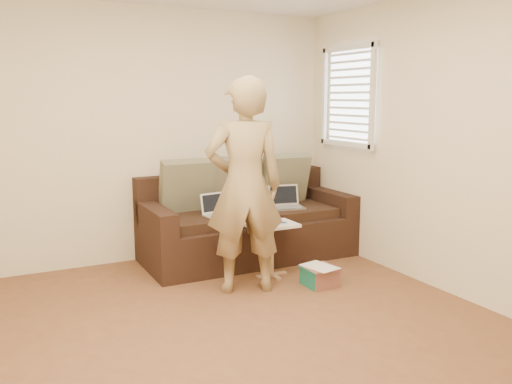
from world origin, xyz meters
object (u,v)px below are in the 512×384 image
Objects in this scene: sofa at (248,219)px; laptop_white at (221,216)px; drinking_glass at (253,217)px; striped_box at (320,276)px; person at (245,186)px; side_table at (272,250)px; laptop_silver at (288,208)px.

sofa reaches higher than laptop_white.
laptop_white and drinking_glass have the same top height.
laptop_white is 1.06× the size of striped_box.
sofa is 1.11m from person.
person is 15.63× the size of drinking_glass.
striped_box is (0.25, -0.45, -0.17)m from side_table.
laptop_silver is 1.11× the size of laptop_white.
person reaches higher than striped_box.
striped_box is (0.19, -1.07, -0.33)m from sofa.
laptop_silver is 0.75m from side_table.
person is (-0.46, -0.87, 0.51)m from sofa.
drinking_glass reaches higher than striped_box.
drinking_glass is (0.16, -0.41, 0.05)m from laptop_white.
striped_box is at bearing -79.79° from sofa.
drinking_glass is (-0.21, -0.52, 0.15)m from sofa.
person is (-0.88, -0.76, 0.42)m from laptop_silver.
laptop_white reaches higher than side_table.
striped_box is at bearing -53.74° from drinking_glass.
striped_box is (0.66, -0.21, -0.85)m from person.
drinking_glass is at bearing -77.87° from laptop_white.
sofa is 7.66× the size of striped_box.
laptop_silver is at bearing -14.68° from sofa.
person is at bearing -106.44° from laptop_white.
laptop_white is 0.44m from drinking_glass.
person is 3.66× the size of side_table.
side_table is (0.31, -0.51, -0.26)m from laptop_white.
laptop_white is 2.54× the size of drinking_glass.
striped_box is (-0.23, -0.96, -0.43)m from laptop_silver.
sofa reaches higher than drinking_glass.
striped_box is at bearing -60.57° from side_table.
sofa reaches higher than side_table.
laptop_white is at bearing -82.33° from person.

